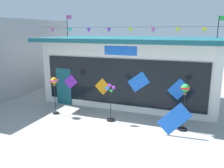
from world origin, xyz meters
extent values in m
plane|color=#9E9B99|center=(0.00, 0.00, 0.00)|extent=(80.00, 80.00, 0.00)
cube|color=silver|center=(-0.43, 5.48, 1.70)|extent=(9.07, 4.47, 3.41)
cube|color=#195660|center=(-0.43, 5.04, 3.51)|extent=(9.47, 5.35, 0.20)
cube|color=white|center=(-0.43, 3.21, 3.05)|extent=(8.34, 0.08, 0.62)
cube|color=blue|center=(-0.43, 3.18, 3.05)|extent=(1.63, 0.04, 0.44)
cube|color=black|center=(-0.43, 3.22, 1.50)|extent=(8.16, 0.06, 2.30)
cube|color=#195660|center=(-3.69, 3.21, 1.00)|extent=(0.90, 0.07, 2.00)
cube|color=purple|center=(-3.21, 3.16, 1.32)|extent=(0.81, 0.03, 0.80)
cube|color=orange|center=(-1.35, 3.16, 1.20)|extent=(0.87, 0.03, 0.87)
cube|color=blue|center=(0.50, 3.16, 1.60)|extent=(1.10, 0.03, 1.05)
cube|color=blue|center=(2.36, 3.16, 1.41)|extent=(1.00, 0.03, 1.02)
cylinder|color=black|center=(-0.43, 2.99, 4.14)|extent=(8.70, 0.01, 0.01)
cone|color=#EA4CA3|center=(-4.07, 2.99, 4.00)|extent=(0.20, 0.20, 0.22)
cone|color=#19B7BC|center=(-3.03, 2.99, 4.00)|extent=(0.20, 0.20, 0.22)
cone|color=purple|center=(-1.99, 2.99, 4.00)|extent=(0.20, 0.20, 0.22)
cone|color=purple|center=(-0.95, 2.99, 4.00)|extent=(0.20, 0.20, 0.22)
cone|color=yellow|center=(0.10, 2.99, 4.00)|extent=(0.20, 0.20, 0.22)
cone|color=#EA4CA3|center=(1.14, 2.99, 4.00)|extent=(0.20, 0.20, 0.22)
cone|color=yellow|center=(2.18, 2.99, 4.00)|extent=(0.20, 0.20, 0.22)
cone|color=yellow|center=(3.22, 2.99, 4.00)|extent=(0.20, 0.20, 0.22)
cylinder|color=black|center=(-4.71, 5.48, 4.25)|extent=(0.04, 0.04, 1.29)
cube|color=#EA4CA3|center=(-4.55, 5.48, 4.78)|extent=(0.32, 0.02, 0.22)
cylinder|color=black|center=(3.86, 5.48, 4.15)|extent=(0.04, 0.04, 1.08)
cube|color=green|center=(4.02, 5.48, 4.57)|extent=(0.32, 0.02, 0.22)
cylinder|color=black|center=(-3.27, 1.73, 0.03)|extent=(0.31, 0.31, 0.06)
cylinder|color=black|center=(-3.27, 1.73, 0.75)|extent=(0.03, 0.03, 1.51)
sphere|color=orange|center=(-3.27, 1.73, 1.66)|extent=(0.31, 0.31, 0.31)
cube|color=#EA4CA3|center=(-3.27, 1.73, 1.66)|extent=(0.31, 0.31, 0.07)
cube|color=brown|center=(-3.27, 1.73, 1.45)|extent=(0.10, 0.10, 0.10)
cylinder|color=black|center=(-0.41, 1.85, 0.03)|extent=(0.38, 0.38, 0.06)
cylinder|color=black|center=(-0.41, 1.85, 0.77)|extent=(0.03, 0.03, 1.53)
cylinder|color=black|center=(-0.41, 1.81, 1.53)|extent=(0.06, 0.04, 0.06)
cone|color=purple|center=(-0.30, 1.81, 1.53)|extent=(0.17, 0.18, 0.17)
cone|color=purple|center=(-0.41, 1.81, 1.65)|extent=(0.18, 0.17, 0.17)
cone|color=blue|center=(-0.53, 1.81, 1.53)|extent=(0.17, 0.18, 0.17)
cone|color=green|center=(-0.41, 1.81, 1.41)|extent=(0.18, 0.17, 0.17)
cylinder|color=black|center=(2.70, 1.96, 0.03)|extent=(0.38, 0.38, 0.06)
cylinder|color=black|center=(2.70, 1.96, 0.81)|extent=(0.03, 0.03, 1.61)
sphere|color=green|center=(2.70, 1.96, 1.77)|extent=(0.32, 0.32, 0.32)
cube|color=red|center=(2.70, 1.96, 1.77)|extent=(0.33, 0.33, 0.07)
cube|color=brown|center=(2.70, 1.96, 1.55)|extent=(0.10, 0.10, 0.10)
cube|color=blue|center=(2.42, 1.34, 0.66)|extent=(1.31, 0.22, 1.31)
camera|label=1|loc=(3.16, -7.36, 4.00)|focal=37.23mm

